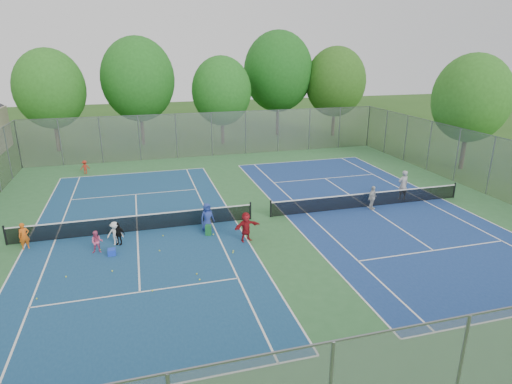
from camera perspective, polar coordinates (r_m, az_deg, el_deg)
The scene contains 37 objects.
ground at distance 25.09m, azimuth 0.62°, elevation -3.52°, with size 120.00×120.00×0.00m, color #274F18.
court_pad at distance 25.09m, azimuth 0.62°, elevation -3.50°, with size 32.00×32.00×0.01m, color #316836.
court_left at distance 24.22m, azimuth -15.55°, elevation -5.03°, with size 10.97×23.77×0.01m, color navy.
court_right at distance 27.75m, azimuth 14.64°, elevation -1.90°, with size 10.97×23.77×0.01m, color navy.
net_left at distance 24.05m, azimuth -15.64°, elevation -4.08°, with size 12.87×0.10×0.91m, color black.
net_right at distance 27.60m, azimuth 14.71°, elevation -1.05°, with size 12.87×0.10×0.91m, color black.
fence_north at distance 39.57m, azimuth -5.93°, elevation 7.64°, with size 32.00×0.10×4.00m, color gray.
fence_east at distance 32.58m, azimuth 28.80°, elevation 3.05°, with size 32.00×0.10×4.00m, color gray.
tree_nw at distance 45.07m, azimuth -25.78°, elevation 12.28°, with size 6.40×6.40×9.58m.
tree_nl at distance 45.41m, azimuth -15.45°, elevation 14.27°, with size 7.20×7.20×10.69m.
tree_nc at distance 44.33m, azimuth -4.63°, elevation 13.27°, with size 6.00×6.00×8.85m.
tree_nr at distance 48.91m, azimuth 2.98°, elevation 15.74°, with size 7.60×7.60×11.42m.
tree_ne at distance 49.39m, azimuth 10.55°, elevation 14.24°, with size 6.60×6.60×9.77m.
tree_side_e at distance 38.31m, azimuth 26.78°, elevation 11.10°, with size 6.00×6.00×9.20m.
ball_crate at distance 21.85m, azimuth -18.67°, elevation -7.60°, with size 0.37×0.37×0.32m, color blue.
ball_hopper at distance 22.92m, azimuth -6.37°, elevation -5.07°, with size 0.29×0.29×0.57m, color #227F37.
student_a at distance 24.00m, azimuth -28.52°, elevation -5.20°, with size 0.50×0.33×1.36m, color orange.
student_b at distance 22.14m, azimuth -20.44°, elevation -6.27°, with size 0.56×0.43×1.15m, color #DD5683.
student_c at distance 22.70m, azimuth -18.27°, elevation -5.27°, with size 0.80×0.46×1.24m, color silver.
student_d at distance 22.67m, azimuth -17.89°, elevation -5.33°, with size 0.70×0.29×1.19m, color black.
student_e at distance 23.28m, azimuth -6.53°, elevation -3.36°, with size 0.77×0.50×1.58m, color navy.
student_f at distance 21.93m, azimuth -1.33°, elevation -4.66°, with size 1.46×0.46×1.57m, color maroon.
child_far_baseline at distance 36.37m, azimuth -21.85°, elevation 3.08°, with size 0.71×0.41×1.10m, color #AC2818.
instructor at distance 29.49m, azimuth 19.01°, elevation 0.88°, with size 0.72×0.47×1.97m, color #9C9C9F.
teen_court_b at distance 27.14m, azimuth 15.25°, elevation -0.76°, with size 0.88×0.37×1.51m, color beige.
tennis_ball_0 at distance 22.54m, azimuth -20.06°, elevation -7.28°, with size 0.07×0.07×0.07m, color #BFE535.
tennis_ball_1 at distance 20.95m, azimuth -3.09°, elevation -8.12°, with size 0.07×0.07×0.07m, color #BCE435.
tennis_ball_2 at distance 18.41m, azimuth -13.64°, elevation -12.72°, with size 0.07×0.07×0.07m, color #D4E936.
tennis_ball_3 at distance 19.27m, azimuth -7.90°, elevation -10.81°, with size 0.07×0.07×0.07m, color gold.
tennis_ball_4 at distance 19.46m, azimuth -27.19°, elevation -12.58°, with size 0.07×0.07×0.07m, color #ACCE30.
tennis_ball_5 at distance 22.97m, azimuth -5.72°, elevation -5.68°, with size 0.07×0.07×0.07m, color #E0F238.
tennis_ball_6 at distance 21.63m, azimuth -12.74°, elevation -7.68°, with size 0.07×0.07×0.07m, color #BCD932.
tennis_ball_7 at distance 21.11m, azimuth -3.04°, elevation -7.90°, with size 0.07×0.07×0.07m, color #CFDC33.
tennis_ball_8 at distance 20.35m, azimuth -18.61°, elevation -10.00°, with size 0.07×0.07×0.07m, color #DAF138.
tennis_ball_9 at distance 20.61m, azimuth -24.00°, elevation -10.32°, with size 0.07×0.07×0.07m, color #CCE034.
tennis_ball_10 at distance 23.23m, azimuth -12.30°, elevation -5.75°, with size 0.07×0.07×0.07m, color #B9D732.
tennis_ball_11 at distance 18.82m, azimuth -7.53°, elevation -11.56°, with size 0.07×0.07×0.07m, color #D6F138.
Camera 1 is at (-6.55, -22.31, 9.43)m, focal length 30.00 mm.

